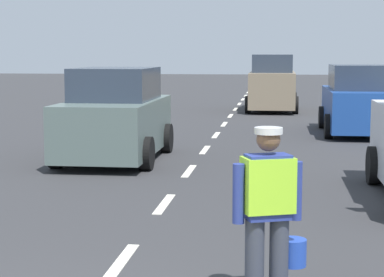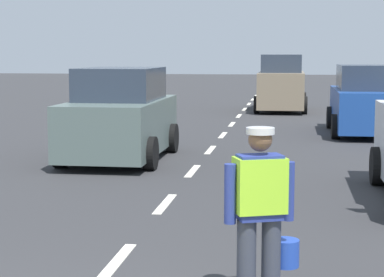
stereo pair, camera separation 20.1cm
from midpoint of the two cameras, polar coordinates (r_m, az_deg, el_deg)
ground_plane at (r=25.77m, az=3.04°, el=1.94°), size 96.00×96.00×0.00m
lane_center_line at (r=29.94m, az=3.61°, el=2.68°), size 0.14×46.40×0.01m
road_worker at (r=6.39m, az=5.57°, el=-5.67°), size 0.69×0.54×1.67m
car_parked_far at (r=20.39m, az=13.35°, el=2.99°), size 2.04×4.30×1.99m
car_oncoming_lead at (r=15.10m, az=-6.76°, el=1.76°), size 2.09×4.04×2.01m
car_outgoing_far at (r=27.79m, az=6.48°, el=4.46°), size 2.03×4.22×2.26m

